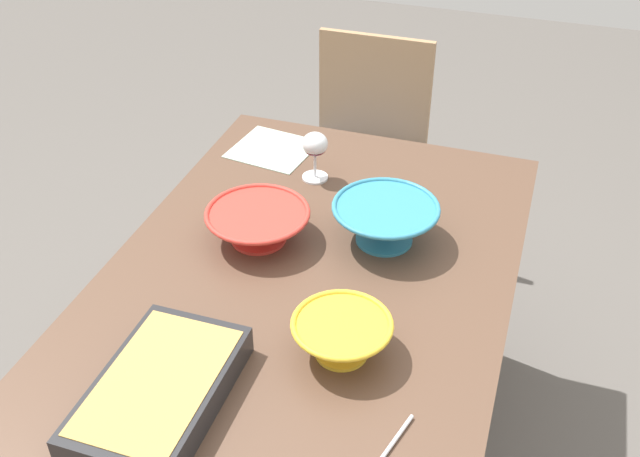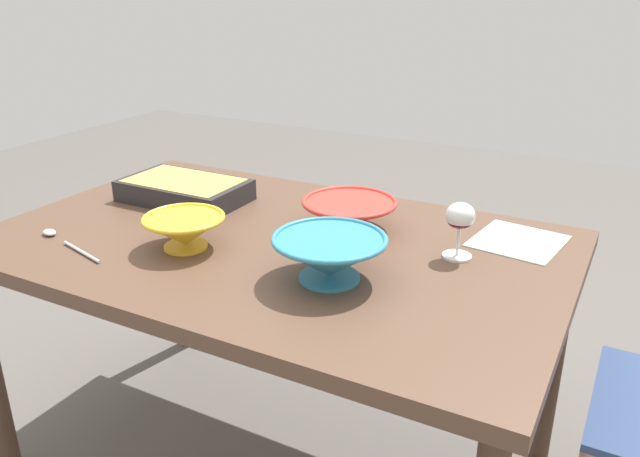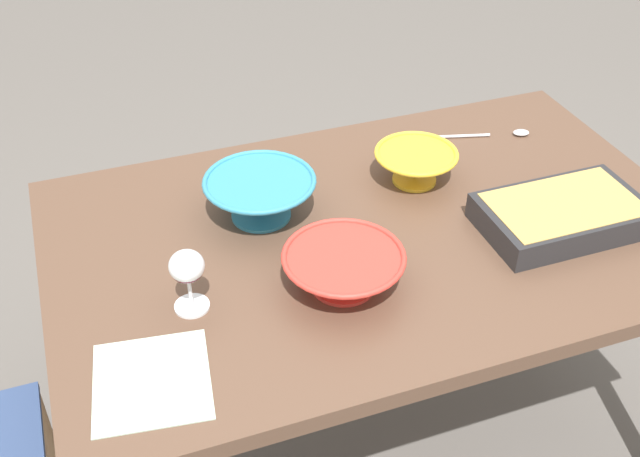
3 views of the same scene
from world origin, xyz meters
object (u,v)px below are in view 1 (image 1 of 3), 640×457
at_px(casserole_dish, 160,390).
at_px(napkin, 273,149).
at_px(wine_glass, 315,147).
at_px(mixing_bowl, 385,221).
at_px(chair, 364,148).
at_px(small_bowl, 258,223).
at_px(dining_table, 301,311).
at_px(serving_bowl, 342,336).

height_order(casserole_dish, napkin, casserole_dish).
bearing_deg(wine_glass, mixing_bowl, 49.07).
bearing_deg(casserole_dish, napkin, -171.10).
bearing_deg(chair, small_bowl, -0.49).
bearing_deg(small_bowl, casserole_dish, 2.41).
height_order(chair, wine_glass, wine_glass).
height_order(dining_table, chair, chair).
bearing_deg(napkin, chair, 165.80).
relative_size(chair, serving_bowl, 4.17).
relative_size(wine_glass, mixing_bowl, 0.54).
bearing_deg(napkin, dining_table, 26.95).
xyz_separation_m(chair, casserole_dish, (1.50, 0.01, 0.30)).
xyz_separation_m(chair, napkin, (0.54, -0.14, 0.26)).
xyz_separation_m(serving_bowl, napkin, (-0.73, -0.44, -0.05)).
xyz_separation_m(chair, wine_glass, (0.65, 0.03, 0.36)).
bearing_deg(casserole_dish, dining_table, 161.41).
distance_m(mixing_bowl, serving_bowl, 0.40).
relative_size(wine_glass, casserole_dish, 0.38).
height_order(casserole_dish, serving_bowl, serving_bowl).
bearing_deg(mixing_bowl, dining_table, -30.19).
xyz_separation_m(dining_table, small_bowl, (-0.14, -0.16, 0.12)).
bearing_deg(chair, casserole_dish, 0.56).
relative_size(dining_table, chair, 1.72).
distance_m(chair, serving_bowl, 1.34).
height_order(small_bowl, napkin, small_bowl).
relative_size(chair, small_bowl, 3.36).
distance_m(wine_glass, napkin, 0.22).
xyz_separation_m(chair, mixing_bowl, (0.87, 0.29, 0.32)).
bearing_deg(chair, wine_glass, 2.89).
height_order(dining_table, casserole_dish, casserole_dish).
height_order(casserole_dish, mixing_bowl, mixing_bowl).
distance_m(dining_table, casserole_dish, 0.44).
bearing_deg(serving_bowl, small_bowl, -135.16).
height_order(dining_table, napkin, napkin).
bearing_deg(casserole_dish, wine_glass, 178.78).
height_order(casserole_dish, small_bowl, small_bowl).
xyz_separation_m(dining_table, wine_glass, (-0.45, -0.12, 0.17)).
xyz_separation_m(dining_table, serving_bowl, (0.17, 0.15, 0.12)).
height_order(wine_glass, mixing_bowl, wine_glass).
relative_size(mixing_bowl, napkin, 1.17).
relative_size(dining_table, wine_glass, 10.56).
relative_size(casserole_dish, small_bowl, 1.45).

